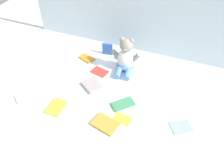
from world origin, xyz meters
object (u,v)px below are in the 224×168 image
Objects in this scene: book_case_3 at (57,107)px; book_case_8 at (87,58)px; book_case_2 at (107,49)px; book_case_5 at (123,56)px; book_case_0 at (123,104)px; book_case_7 at (122,119)px; book_case_9 at (181,127)px; book_case_10 at (24,97)px; book_case_6 at (105,124)px; book_case_4 at (92,85)px; book_case_1 at (100,71)px; teddy_bear at (125,59)px.

book_case_8 is (-0.05, 0.49, -0.00)m from book_case_3.
book_case_2 is 0.88× the size of book_case_5.
book_case_0 is 0.38m from book_case_3.
book_case_2 reaches higher than book_case_7.
book_case_8 reaches higher than book_case_9.
book_case_8 and book_case_10 have the same top height.
book_case_0 is 0.18m from book_case_6.
book_case_0 is at bearing 0.04° from book_case_6.
book_case_4 is (0.05, -0.36, -0.04)m from book_case_2.
book_case_5 is 0.69m from book_case_9.
book_case_10 is at bearing -119.90° from book_case_0.
book_case_8 is (-0.15, 0.10, 0.00)m from book_case_1.
book_case_5 is 0.91× the size of book_case_8.
book_case_6 is 0.10m from book_case_7.
book_case_1 is at bearing -103.00° from book_case_8.
book_case_3 is at bearing -124.71° from teddy_bear.
teddy_bear is 0.31m from book_case_8.
book_case_6 is at bearing -144.15° from book_case_10.
book_case_0 is 1.18× the size of book_case_9.
book_case_6 is 1.22× the size of book_case_9.
book_case_10 is at bearing -1.17° from book_case_3.
book_case_0 is 1.44× the size of book_case_2.
book_case_2 is 0.17m from book_case_8.
book_case_3 is at bearing -1.01° from book_case_1.
book_case_8 is (-0.40, 0.32, -0.00)m from book_case_0.
book_case_8 is (-0.12, -0.11, -0.04)m from book_case_2.
book_case_0 is at bearing 61.27° from book_case_1.
book_case_9 is (0.50, -0.48, -0.00)m from book_case_5.
book_case_7 is at bearing 54.08° from book_case_1.
book_case_5 reaches higher than book_case_1.
book_case_4 is at bearing 18.62° from book_case_1.
book_case_3 is 1.04× the size of book_case_8.
book_case_3 is 0.99× the size of book_case_4.
teddy_bear is 2.66× the size of book_case_2.
book_case_2 reaches higher than book_case_3.
book_case_6 is 1.40× the size of book_case_10.
book_case_4 is 1.05× the size of book_case_8.
book_case_3 is at bearing 101.89° from book_case_6.
book_case_0 is at bearing -107.74° from book_case_8.
book_case_4 is 0.32m from book_case_7.
book_case_7 is 0.32m from book_case_9.
book_case_9 is 0.92m from book_case_10.
book_case_10 is (-0.17, -0.49, -0.00)m from book_case_8.
book_case_10 is (-0.32, -0.39, 0.00)m from book_case_1.
book_case_5 is at bearing -166.53° from book_case_9.
book_case_2 is (-0.03, 0.22, 0.04)m from book_case_1.
book_case_4 is at bearing -133.50° from book_case_9.
book_case_1 is 0.93× the size of book_case_4.
teddy_bear reaches higher than book_case_7.
book_case_9 is at bearing 79.41° from book_case_1.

